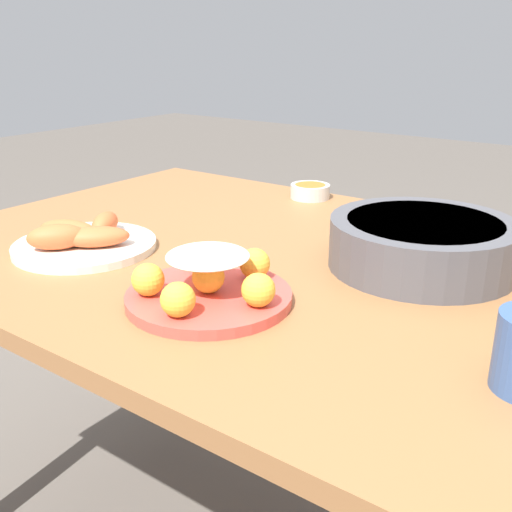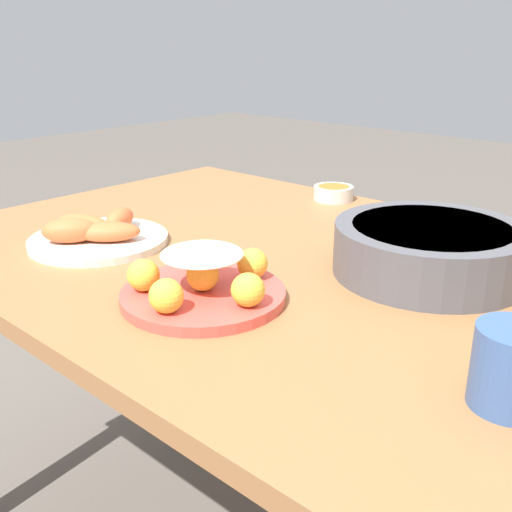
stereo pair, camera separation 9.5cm
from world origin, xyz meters
TOP-DOWN VIEW (x-y plane):
  - dining_table at (0.00, 0.00)m, footprint 1.42×0.90m
  - cake_plate at (-0.01, -0.22)m, footprint 0.24×0.24m
  - serving_bowl at (0.19, 0.09)m, footprint 0.31×0.31m
  - sauce_bowl at (-0.20, 0.38)m, footprint 0.09×0.09m
  - seafood_platter at (-0.34, -0.18)m, footprint 0.26×0.26m
  - cup_near at (0.43, -0.19)m, footprint 0.08×0.08m

SIDE VIEW (x-z plane):
  - dining_table at x=0.00m, z-range 0.28..1.01m
  - sauce_bowl at x=-0.20m, z-range 0.74..0.77m
  - seafood_platter at x=-0.34m, z-range 0.73..0.78m
  - cake_plate at x=-0.01m, z-range 0.72..0.80m
  - serving_bowl at x=0.19m, z-range 0.74..0.82m
  - cup_near at x=0.43m, z-range 0.73..0.82m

